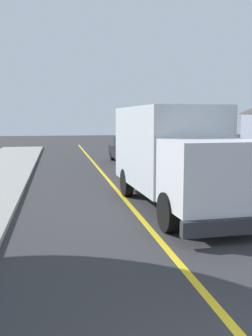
# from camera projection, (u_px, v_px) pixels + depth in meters

# --- Properties ---
(centre_line_yellow) EXTENTS (0.16, 56.00, 0.01)m
(centre_line_yellow) POSITION_uv_depth(u_px,v_px,m) (124.00, 199.00, 13.41)
(centre_line_yellow) COLOR gold
(centre_line_yellow) RESTS_ON ground
(box_truck) EXTENTS (2.74, 7.29, 3.20)m
(box_truck) POSITION_uv_depth(u_px,v_px,m) (173.00, 152.00, 12.06)
(box_truck) COLOR silver
(box_truck) RESTS_ON ground
(parked_car_near) EXTENTS (1.95, 4.46, 1.67)m
(parked_car_near) POSITION_uv_depth(u_px,v_px,m) (157.00, 160.00, 18.67)
(parked_car_near) COLOR maroon
(parked_car_near) RESTS_ON ground
(parked_car_mid) EXTENTS (1.97, 4.47, 1.67)m
(parked_car_mid) POSITION_uv_depth(u_px,v_px,m) (128.00, 150.00, 24.48)
(parked_car_mid) COLOR black
(parked_car_mid) RESTS_ON ground
(parked_van_across) EXTENTS (1.96, 4.46, 1.67)m
(parked_van_across) POSITION_uv_depth(u_px,v_px,m) (234.00, 166.00, 16.40)
(parked_van_across) COLOR #B7B7BC
(parked_van_across) RESTS_ON ground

